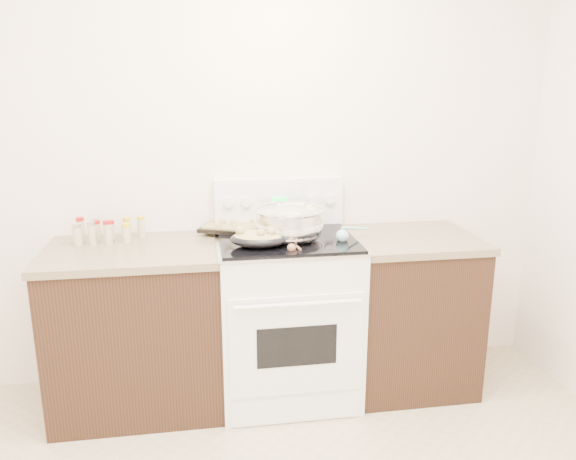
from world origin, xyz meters
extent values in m
cube|color=white|center=(0.00, 1.77, 1.35)|extent=(4.00, 0.05, 2.70)
cube|color=black|center=(-0.48, 1.43, 0.44)|extent=(0.90, 0.64, 0.88)
cube|color=brown|center=(-0.48, 1.43, 0.90)|extent=(0.93, 0.67, 0.04)
cube|color=black|center=(1.08, 1.43, 0.44)|extent=(0.70, 0.64, 0.88)
cube|color=brown|center=(1.08, 1.43, 0.90)|extent=(0.73, 0.67, 0.04)
cube|color=white|center=(0.35, 1.42, 0.46)|extent=(0.76, 0.66, 0.92)
cube|color=white|center=(0.35, 1.08, 0.45)|extent=(0.70, 0.01, 0.55)
cube|color=black|center=(0.35, 1.08, 0.46)|extent=(0.42, 0.01, 0.22)
cylinder|color=white|center=(0.35, 1.04, 0.70)|extent=(0.65, 0.02, 0.02)
cube|color=white|center=(0.35, 1.09, 0.08)|extent=(0.70, 0.01, 0.14)
cube|color=silver|center=(0.35, 1.42, 0.93)|extent=(0.78, 0.68, 0.01)
cube|color=black|center=(0.35, 1.42, 0.94)|extent=(0.74, 0.64, 0.01)
cube|color=white|center=(0.35, 1.72, 1.08)|extent=(0.76, 0.07, 0.28)
cylinder|color=white|center=(0.05, 1.67, 1.10)|extent=(0.06, 0.02, 0.06)
cylinder|color=white|center=(0.15, 1.67, 1.10)|extent=(0.06, 0.02, 0.06)
cylinder|color=white|center=(0.55, 1.67, 1.10)|extent=(0.06, 0.02, 0.06)
cylinder|color=white|center=(0.65, 1.67, 1.10)|extent=(0.06, 0.02, 0.06)
cube|color=#19E533|center=(0.35, 1.67, 1.10)|extent=(0.09, 0.00, 0.04)
cube|color=silver|center=(0.27, 1.67, 1.10)|extent=(0.05, 0.00, 0.05)
cube|color=silver|center=(0.43, 1.67, 1.10)|extent=(0.05, 0.00, 0.05)
ellipsoid|color=silver|center=(0.36, 1.39, 1.02)|extent=(0.46, 0.46, 0.23)
cylinder|color=silver|center=(0.36, 1.39, 0.95)|extent=(0.21, 0.21, 0.01)
torus|color=silver|center=(0.36, 1.39, 1.11)|extent=(0.38, 0.38, 0.02)
cylinder|color=silver|center=(0.36, 1.39, 1.04)|extent=(0.36, 0.36, 0.13)
cylinder|color=brown|center=(0.36, 1.39, 1.10)|extent=(0.34, 0.34, 0.00)
cube|color=beige|center=(0.38, 1.25, 1.10)|extent=(0.05, 0.05, 0.03)
cube|color=beige|center=(0.40, 1.48, 1.10)|extent=(0.04, 0.04, 0.03)
cube|color=beige|center=(0.38, 1.36, 1.10)|extent=(0.03, 0.03, 0.02)
cube|color=beige|center=(0.36, 1.47, 1.10)|extent=(0.04, 0.04, 0.03)
cube|color=beige|center=(0.47, 1.43, 1.10)|extent=(0.04, 0.04, 0.02)
cube|color=beige|center=(0.48, 1.38, 1.10)|extent=(0.04, 0.04, 0.03)
cube|color=beige|center=(0.35, 1.36, 1.10)|extent=(0.03, 0.03, 0.02)
cube|color=beige|center=(0.24, 1.35, 1.10)|extent=(0.03, 0.03, 0.02)
cube|color=beige|center=(0.48, 1.43, 1.10)|extent=(0.04, 0.04, 0.03)
cube|color=beige|center=(0.39, 1.35, 1.10)|extent=(0.03, 0.03, 0.02)
cube|color=beige|center=(0.35, 1.28, 1.10)|extent=(0.03, 0.03, 0.03)
cube|color=beige|center=(0.44, 1.50, 1.10)|extent=(0.03, 0.03, 0.02)
ellipsoid|color=black|center=(0.18, 1.27, 0.98)|extent=(0.33, 0.25, 0.08)
ellipsoid|color=tan|center=(0.18, 1.27, 1.00)|extent=(0.30, 0.22, 0.06)
sphere|color=tan|center=(0.08, 1.28, 1.03)|extent=(0.05, 0.05, 0.05)
sphere|color=tan|center=(0.28, 1.28, 1.03)|extent=(0.05, 0.05, 0.05)
sphere|color=tan|center=(0.19, 1.22, 1.03)|extent=(0.04, 0.04, 0.04)
sphere|color=tan|center=(0.27, 1.32, 1.03)|extent=(0.04, 0.04, 0.04)
sphere|color=tan|center=(0.24, 1.23, 1.03)|extent=(0.04, 0.04, 0.04)
sphere|color=tan|center=(0.28, 1.34, 1.03)|extent=(0.05, 0.05, 0.05)
sphere|color=tan|center=(0.24, 1.25, 1.03)|extent=(0.05, 0.05, 0.05)
sphere|color=tan|center=(0.27, 1.29, 1.03)|extent=(0.04, 0.04, 0.04)
cube|color=black|center=(0.11, 1.65, 0.95)|extent=(0.49, 0.42, 0.02)
cube|color=tan|center=(0.11, 1.65, 0.97)|extent=(0.44, 0.37, 0.02)
sphere|color=tan|center=(0.01, 1.67, 0.98)|extent=(0.04, 0.04, 0.04)
sphere|color=tan|center=(0.07, 1.57, 0.98)|extent=(0.04, 0.04, 0.04)
sphere|color=tan|center=(0.18, 1.69, 0.98)|extent=(0.04, 0.04, 0.04)
sphere|color=tan|center=(0.10, 1.61, 0.98)|extent=(0.03, 0.03, 0.03)
sphere|color=tan|center=(0.09, 1.63, 0.98)|extent=(0.04, 0.04, 0.04)
sphere|color=tan|center=(0.23, 1.68, 0.98)|extent=(0.04, 0.04, 0.04)
sphere|color=tan|center=(-0.02, 1.60, 0.98)|extent=(0.04, 0.04, 0.04)
sphere|color=tan|center=(0.10, 1.57, 0.98)|extent=(0.04, 0.04, 0.04)
sphere|color=tan|center=(0.10, 1.71, 0.98)|extent=(0.05, 0.05, 0.05)
sphere|color=tan|center=(0.08, 1.67, 0.98)|extent=(0.03, 0.03, 0.03)
cylinder|color=#976445|center=(0.36, 1.29, 0.95)|extent=(0.06, 0.26, 0.01)
sphere|color=#976445|center=(0.34, 1.18, 0.96)|extent=(0.04, 0.04, 0.04)
sphere|color=#8DC8D3|center=(0.64, 1.31, 0.97)|extent=(0.07, 0.07, 0.07)
cylinder|color=#8DC8D3|center=(0.73, 1.38, 0.99)|extent=(0.19, 0.15, 0.06)
cylinder|color=#BFB28C|center=(-0.77, 1.64, 0.98)|extent=(0.04, 0.04, 0.11)
cylinder|color=#B21414|center=(-0.77, 1.64, 1.04)|extent=(0.04, 0.04, 0.02)
cylinder|color=#BFB28C|center=(-0.69, 1.62, 0.97)|extent=(0.05, 0.05, 0.09)
cylinder|color=#B21414|center=(-0.69, 1.62, 1.02)|extent=(0.05, 0.05, 0.02)
cylinder|color=#BFB28C|center=(-0.61, 1.63, 0.96)|extent=(0.04, 0.04, 0.09)
cylinder|color=#B21414|center=(-0.61, 1.63, 1.02)|extent=(0.04, 0.04, 0.02)
cylinder|color=#BFB28C|center=(-0.52, 1.62, 0.97)|extent=(0.04, 0.04, 0.11)
cylinder|color=gold|center=(-0.52, 1.62, 1.03)|extent=(0.04, 0.04, 0.02)
cylinder|color=#BFB28C|center=(-0.45, 1.63, 0.97)|extent=(0.04, 0.04, 0.11)
cylinder|color=gold|center=(-0.45, 1.63, 1.03)|extent=(0.04, 0.04, 0.02)
cylinder|color=#BFB28C|center=(-0.77, 1.53, 0.97)|extent=(0.05, 0.05, 0.10)
cylinder|color=#B2B2B7|center=(-0.77, 1.53, 1.03)|extent=(0.05, 0.05, 0.02)
cylinder|color=#BFB28C|center=(-0.70, 1.53, 0.97)|extent=(0.04, 0.04, 0.11)
cylinder|color=#B2B2B7|center=(-0.70, 1.53, 1.04)|extent=(0.04, 0.04, 0.02)
cylinder|color=#BFB28C|center=(-0.61, 1.54, 0.98)|extent=(0.05, 0.05, 0.11)
cylinder|color=#B21414|center=(-0.61, 1.54, 1.04)|extent=(0.05, 0.05, 0.02)
cylinder|color=#BFB28C|center=(-0.52, 1.54, 0.97)|extent=(0.05, 0.05, 0.09)
cylinder|color=gold|center=(-0.52, 1.54, 1.02)|extent=(0.05, 0.05, 0.02)
camera|label=1|loc=(-0.12, -1.52, 1.78)|focal=35.00mm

